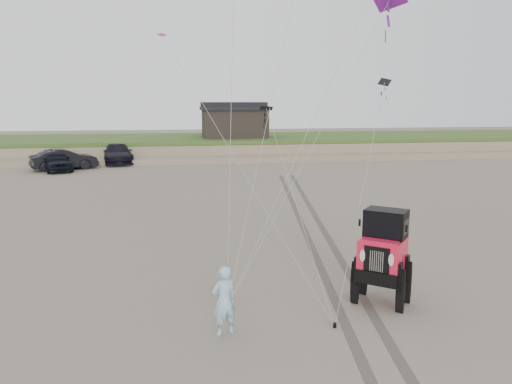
# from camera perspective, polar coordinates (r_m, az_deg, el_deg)

# --- Properties ---
(ground) EXTENTS (160.00, 160.00, 0.00)m
(ground) POSITION_cam_1_polar(r_m,az_deg,el_deg) (13.03, 7.56, -13.59)
(ground) COLOR #6B6054
(ground) RESTS_ON ground
(dune_ridge) EXTENTS (160.00, 14.25, 1.73)m
(dune_ridge) POSITION_cam_1_polar(r_m,az_deg,el_deg) (49.21, -4.88, 5.25)
(dune_ridge) COLOR #7A6B54
(dune_ridge) RESTS_ON ground
(cabin) EXTENTS (6.40, 5.40, 3.35)m
(cabin) POSITION_cam_1_polar(r_m,az_deg,el_deg) (48.74, -2.51, 8.07)
(cabin) COLOR black
(cabin) RESTS_ON dune_ridge
(truck_a) EXTENTS (3.53, 4.94, 1.56)m
(truck_a) POSITION_cam_1_polar(r_m,az_deg,el_deg) (40.60, -21.96, 3.35)
(truck_a) COLOR black
(truck_a) RESTS_ON ground
(truck_b) EXTENTS (5.12, 3.40, 1.60)m
(truck_b) POSITION_cam_1_polar(r_m,az_deg,el_deg) (41.05, -21.10, 3.51)
(truck_b) COLOR black
(truck_b) RESTS_ON ground
(truck_c) EXTENTS (3.26, 6.02, 1.66)m
(truck_c) POSITION_cam_1_polar(r_m,az_deg,el_deg) (43.79, -15.56, 4.26)
(truck_c) COLOR black
(truck_c) RESTS_ON ground
(jeep) EXTENTS (5.18, 5.65, 2.00)m
(jeep) POSITION_cam_1_polar(r_m,az_deg,el_deg) (13.54, 14.19, -8.33)
(jeep) COLOR red
(jeep) RESTS_ON ground
(man) EXTENTS (0.69, 0.57, 1.63)m
(man) POSITION_cam_1_polar(r_m,az_deg,el_deg) (11.59, -3.67, -12.29)
(man) COLOR #88B1D2
(man) RESTS_ON ground
(stake_main) EXTENTS (0.08, 0.08, 0.12)m
(stake_main) POSITION_cam_1_polar(r_m,az_deg,el_deg) (13.18, -3.34, -12.94)
(stake_main) COLOR black
(stake_main) RESTS_ON ground
(stake_aux) EXTENTS (0.08, 0.08, 0.12)m
(stake_aux) POSITION_cam_1_polar(r_m,az_deg,el_deg) (12.31, 8.99, -14.82)
(stake_aux) COLOR black
(stake_aux) RESTS_ON ground
(tire_tracks) EXTENTS (5.22, 29.74, 0.01)m
(tire_tracks) POSITION_cam_1_polar(r_m,az_deg,el_deg) (20.83, 6.63, -4.30)
(tire_tracks) COLOR #4C443D
(tire_tracks) RESTS_ON ground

